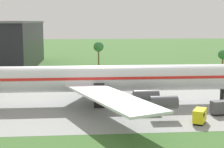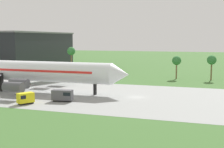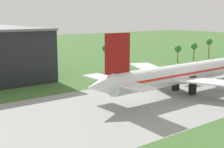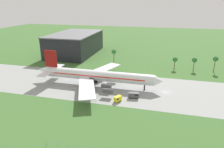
{
  "view_description": "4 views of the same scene",
  "coord_description": "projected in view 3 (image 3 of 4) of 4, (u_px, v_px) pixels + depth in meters",
  "views": [
    {
      "loc": [
        -45.32,
        -78.94,
        19.38
      ],
      "look_at": [
        -38.71,
        -0.02,
        7.16
      ],
      "focal_mm": 55.0,
      "sensor_mm": 36.0,
      "label": 1
    },
    {
      "loc": [
        20.29,
        -81.76,
        16.05
      ],
      "look_at": [
        -6.75,
        -0.02,
        6.16
      ],
      "focal_mm": 50.0,
      "sensor_mm": 36.0,
      "label": 2
    },
    {
      "loc": [
        -118.71,
        -61.36,
        23.72
      ],
      "look_at": [
        -70.66,
        -0.02,
        9.2
      ],
      "focal_mm": 50.0,
      "sensor_mm": 36.0,
      "label": 3
    },
    {
      "loc": [
        -4.46,
        -103.89,
        46.67
      ],
      "look_at": [
        -31.88,
        5.0,
        6.0
      ],
      "focal_mm": 32.0,
      "sensor_mm": 36.0,
      "label": 4
    }
  ],
  "objects": [
    {
      "name": "palm_tree_row",
      "position": [
        176.0,
        46.0,
        158.19
      ],
      "size": [
        76.18,
        3.6,
        12.21
      ],
      "color": "brown",
      "rests_on": "ground_plane"
    },
    {
      "name": "jet_airliner",
      "position": [
        188.0,
        73.0,
        98.4
      ],
      "size": [
        76.37,
        60.34,
        19.52
      ],
      "color": "white",
      "rests_on": "ground_plane"
    }
  ]
}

